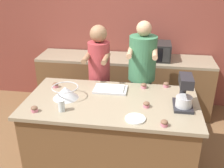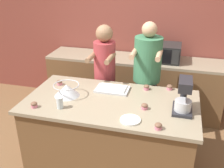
% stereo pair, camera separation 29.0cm
% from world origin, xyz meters
% --- Properties ---
extents(ground_plane, '(16.00, 16.00, 0.00)m').
position_xyz_m(ground_plane, '(0.00, 0.00, 0.00)').
color(ground_plane, brown).
extents(back_wall, '(10.00, 0.06, 2.70)m').
position_xyz_m(back_wall, '(0.00, 1.77, 1.35)').
color(back_wall, brown).
rests_on(back_wall, ground_plane).
extents(island_counter, '(1.93, 1.02, 0.90)m').
position_xyz_m(island_counter, '(0.00, 0.00, 0.45)').
color(island_counter, brown).
rests_on(island_counter, ground_plane).
extents(back_counter, '(2.80, 0.60, 0.92)m').
position_xyz_m(back_counter, '(0.00, 1.42, 0.46)').
color(back_counter, brown).
rests_on(back_counter, ground_plane).
extents(person_left, '(0.31, 0.49, 1.59)m').
position_xyz_m(person_left, '(-0.27, 0.69, 0.86)').
color(person_left, '#232328').
rests_on(person_left, ground_plane).
extents(person_right, '(0.37, 0.52, 1.66)m').
position_xyz_m(person_right, '(0.30, 0.69, 0.87)').
color(person_right, '#33384C').
rests_on(person_right, ground_plane).
extents(stand_mixer, '(0.20, 0.30, 0.36)m').
position_xyz_m(stand_mixer, '(0.78, -0.04, 1.06)').
color(stand_mixer, '#232328').
rests_on(stand_mixer, island_counter).
extents(mixing_bowl, '(0.30, 0.30, 0.14)m').
position_xyz_m(mixing_bowl, '(-0.52, -0.01, 0.97)').
color(mixing_bowl, '#BCBCC1').
rests_on(mixing_bowl, island_counter).
extents(baking_tray, '(0.40, 0.25, 0.04)m').
position_xyz_m(baking_tray, '(-0.05, 0.26, 0.91)').
color(baking_tray, '#BCBCC1').
rests_on(baking_tray, island_counter).
extents(microwave_oven, '(0.51, 0.40, 0.26)m').
position_xyz_m(microwave_oven, '(0.46, 1.42, 1.05)').
color(microwave_oven, black).
rests_on(microwave_oven, back_counter).
extents(drinking_glass, '(0.07, 0.07, 0.13)m').
position_xyz_m(drinking_glass, '(-0.48, -0.30, 0.96)').
color(drinking_glass, silver).
rests_on(drinking_glass, island_counter).
extents(small_plate, '(0.20, 0.20, 0.02)m').
position_xyz_m(small_plate, '(0.29, -0.35, 0.91)').
color(small_plate, white).
rests_on(small_plate, island_counter).
extents(cupcake_0, '(0.07, 0.07, 0.06)m').
position_xyz_m(cupcake_0, '(0.35, 0.38, 0.93)').
color(cupcake_0, '#D17084').
rests_on(cupcake_0, island_counter).
extents(cupcake_1, '(0.07, 0.07, 0.06)m').
position_xyz_m(cupcake_1, '(0.57, -0.43, 0.93)').
color(cupcake_1, '#D17084').
rests_on(cupcake_1, island_counter).
extents(cupcake_2, '(0.07, 0.07, 0.06)m').
position_xyz_m(cupcake_2, '(-0.75, -0.36, 0.93)').
color(cupcake_2, '#D17084').
rests_on(cupcake_2, island_counter).
extents(cupcake_3, '(0.07, 0.07, 0.06)m').
position_xyz_m(cupcake_3, '(-0.74, 0.24, 0.93)').
color(cupcake_3, '#D17084').
rests_on(cupcake_3, island_counter).
extents(cupcake_4, '(0.07, 0.07, 0.06)m').
position_xyz_m(cupcake_4, '(0.39, -0.09, 0.93)').
color(cupcake_4, '#D17084').
rests_on(cupcake_4, island_counter).
extents(cupcake_5, '(0.07, 0.07, 0.06)m').
position_xyz_m(cupcake_5, '(0.62, 0.45, 0.93)').
color(cupcake_5, '#D17084').
rests_on(cupcake_5, island_counter).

